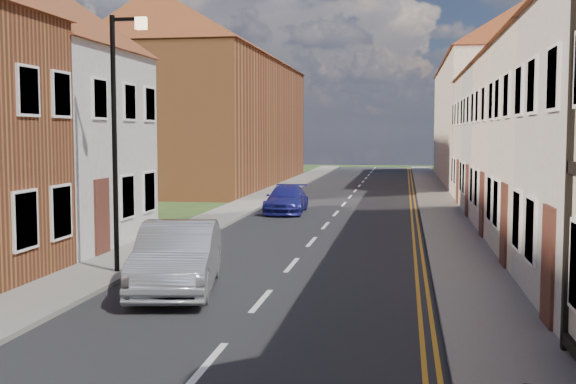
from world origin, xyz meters
name	(u,v)px	position (x,y,z in m)	size (l,w,h in m)	color
road	(325,226)	(0.00, 30.00, 0.01)	(7.00, 90.00, 0.02)	black
pavement_left	(209,222)	(-4.40, 30.00, 0.06)	(1.80, 90.00, 0.12)	gray
pavement_right	(448,227)	(4.40, 30.00, 0.06)	(1.80, 90.00, 0.12)	gray
cottage_r_white_far	(569,106)	(9.30, 34.30, 4.48)	(8.30, 5.20, 9.00)	beige
cottage_r_cream_far	(544,110)	(9.30, 39.70, 4.47)	(8.30, 6.00, 9.00)	#ABA190
block_right_far	(501,105)	(9.30, 55.00, 5.29)	(8.30, 24.20, 10.50)	#ABA190
block_left_far	(217,104)	(-9.30, 50.00, 5.29)	(8.30, 24.20, 10.50)	brown
lamppost	(118,127)	(-3.81, 20.00, 3.54)	(0.88, 0.15, 6.00)	black
car_mid	(178,257)	(-1.97, 18.68, 0.74)	(1.57, 4.49, 1.48)	#93949A
car_far	(286,200)	(-2.11, 34.00, 0.57)	(1.61, 3.95, 1.15)	navy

